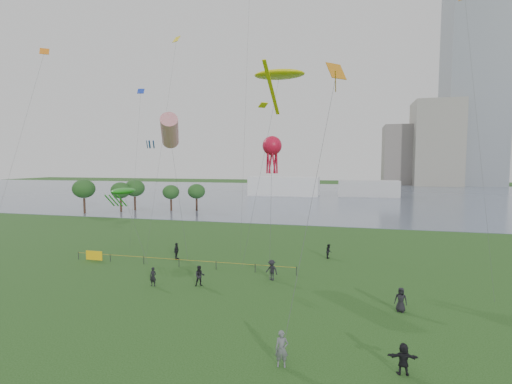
% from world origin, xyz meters
% --- Properties ---
extents(ground_plane, '(400.00, 400.00, 0.00)m').
position_xyz_m(ground_plane, '(0.00, 0.00, 0.00)').
color(ground_plane, '#193D13').
extents(lake, '(400.00, 120.00, 0.08)m').
position_xyz_m(lake, '(0.00, 100.00, 0.02)').
color(lake, slate).
rests_on(lake, ground_plane).
extents(tower, '(24.00, 24.00, 120.00)m').
position_xyz_m(tower, '(62.00, 168.00, 60.00)').
color(tower, slate).
rests_on(tower, ground_plane).
extents(building_mid, '(20.00, 20.00, 38.00)m').
position_xyz_m(building_mid, '(46.00, 162.00, 19.00)').
color(building_mid, gray).
rests_on(building_mid, ground_plane).
extents(building_low, '(16.00, 18.00, 28.00)m').
position_xyz_m(building_low, '(32.00, 168.00, 14.00)').
color(building_low, slate).
rests_on(building_low, ground_plane).
extents(pavilion_left, '(22.00, 8.00, 6.00)m').
position_xyz_m(pavilion_left, '(-12.00, 95.00, 3.00)').
color(pavilion_left, white).
rests_on(pavilion_left, ground_plane).
extents(pavilion_right, '(18.00, 7.00, 5.00)m').
position_xyz_m(pavilion_right, '(14.00, 98.00, 2.50)').
color(pavilion_right, silver).
rests_on(pavilion_right, ground_plane).
extents(trees, '(25.09, 13.60, 7.07)m').
position_xyz_m(trees, '(-36.69, 48.81, 4.70)').
color(trees, '#372219').
rests_on(trees, ground_plane).
extents(fence, '(24.07, 0.07, 1.05)m').
position_xyz_m(fence, '(-14.80, 12.41, 0.55)').
color(fence, black).
rests_on(fence, ground_plane).
extents(kite_flyer, '(0.76, 0.56, 1.90)m').
position_xyz_m(kite_flyer, '(4.69, -3.28, 0.95)').
color(kite_flyer, slate).
rests_on(kite_flyer, ground_plane).
extents(spectator_a, '(1.07, 0.98, 1.77)m').
position_xyz_m(spectator_a, '(-4.34, 7.43, 0.88)').
color(spectator_a, black).
rests_on(spectator_a, ground_plane).
extents(spectator_b, '(1.37, 1.09, 1.86)m').
position_xyz_m(spectator_b, '(1.34, 10.48, 0.93)').
color(spectator_b, black).
rests_on(spectator_b, ground_plane).
extents(spectator_c, '(0.50, 1.10, 1.84)m').
position_xyz_m(spectator_c, '(-10.22, 14.98, 0.92)').
color(spectator_c, black).
rests_on(spectator_c, ground_plane).
extents(spectator_d, '(0.95, 0.72, 1.75)m').
position_xyz_m(spectator_d, '(11.67, 5.78, 0.87)').
color(spectator_d, black).
rests_on(spectator_d, ground_plane).
extents(spectator_e, '(1.52, 0.58, 1.61)m').
position_xyz_m(spectator_e, '(10.73, -2.51, 0.80)').
color(spectator_e, black).
rests_on(spectator_e, ground_plane).
extents(spectator_f, '(0.60, 0.40, 1.63)m').
position_xyz_m(spectator_f, '(-8.23, 6.46, 0.82)').
color(spectator_f, black).
rests_on(spectator_f, ground_plane).
extents(spectator_g, '(0.67, 0.82, 1.59)m').
position_xyz_m(spectator_g, '(5.95, 19.49, 0.79)').
color(spectator_g, black).
rests_on(spectator_g, ground_plane).
extents(kite_stingray, '(5.65, 10.24, 20.73)m').
position_xyz_m(kite_stingray, '(0.25, 19.55, 20.23)').
color(kite_stingray, '#3F3F42').
extents(kite_windsock, '(6.09, 6.17, 16.23)m').
position_xyz_m(kite_windsock, '(-12.30, 17.99, 14.24)').
color(kite_windsock, '#3F3F42').
extents(kite_creature, '(7.07, 6.98, 7.57)m').
position_xyz_m(kite_creature, '(-18.22, 17.42, 7.15)').
color(kite_creature, '#3F3F42').
extents(kite_octopus, '(2.03, 6.98, 13.35)m').
position_xyz_m(kite_octopus, '(0.09, 16.57, 12.24)').
color(kite_octopus, '#3F3F42').
extents(kite_delta, '(3.06, 12.85, 18.53)m').
position_xyz_m(kite_delta, '(6.68, 8.55, 16.98)').
color(kite_delta, '#3F3F42').
extents(small_kites, '(46.33, 13.63, 14.56)m').
position_xyz_m(small_kites, '(-3.42, 17.99, 23.61)').
color(small_kites, '#1933B2').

